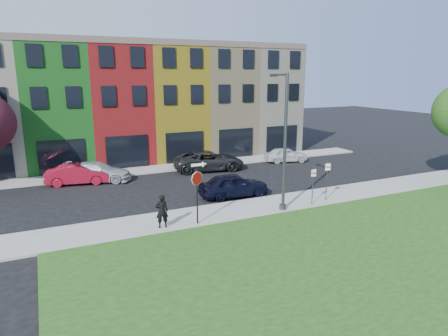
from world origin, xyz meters
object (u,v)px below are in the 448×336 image
stop_sign (197,180)px  sedan_near (233,185)px  man (162,211)px  street_lamp (284,142)px

stop_sign → sedan_near: bearing=44.3°
man → sedan_near: man is taller
sedan_near → stop_sign: bearing=136.6°
stop_sign → sedan_near: size_ratio=0.72×
sedan_near → street_lamp: street_lamp is taller
stop_sign → sedan_near: (3.93, 3.74, -1.70)m
sedan_near → street_lamp: bearing=-155.8°
sedan_near → street_lamp: 4.95m
street_lamp → sedan_near: bearing=122.6°
stop_sign → street_lamp: size_ratio=0.43×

